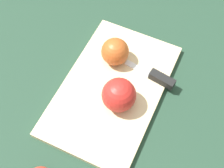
% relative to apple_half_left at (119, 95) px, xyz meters
% --- Properties ---
extents(ground_plane, '(4.00, 4.00, 0.00)m').
position_rel_apple_half_left_xyz_m(ground_plane, '(0.03, 0.04, -0.06)').
color(ground_plane, '#1E3828').
extents(cutting_board, '(0.44, 0.30, 0.02)m').
position_rel_apple_half_left_xyz_m(cutting_board, '(0.03, 0.04, -0.05)').
color(cutting_board, '#D1B789').
rests_on(cutting_board, ground_plane).
extents(apple_half_left, '(0.09, 0.09, 0.09)m').
position_rel_apple_half_left_xyz_m(apple_half_left, '(0.00, 0.00, 0.00)').
color(apple_half_left, red).
rests_on(apple_half_left, cutting_board).
extents(apple_half_right, '(0.08, 0.08, 0.08)m').
position_rel_apple_half_left_xyz_m(apple_half_right, '(0.11, 0.08, -0.01)').
color(apple_half_right, '#AD4C1E').
rests_on(apple_half_right, cutting_board).
extents(knife, '(0.03, 0.15, 0.02)m').
position_rel_apple_half_left_xyz_m(knife, '(0.12, -0.06, -0.03)').
color(knife, silver).
rests_on(knife, cutting_board).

